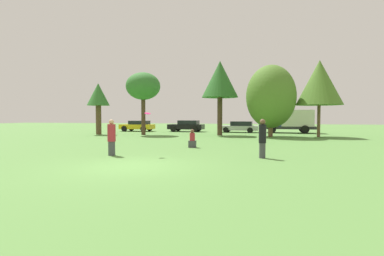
% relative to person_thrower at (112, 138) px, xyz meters
% --- Properties ---
extents(ground_plane, '(120.00, 120.00, 0.00)m').
position_rel_person_thrower_xyz_m(ground_plane, '(2.10, -2.45, -0.84)').
color(ground_plane, '#54843D').
extents(person_thrower, '(0.37, 0.37, 1.68)m').
position_rel_person_thrower_xyz_m(person_thrower, '(0.00, 0.00, 0.00)').
color(person_thrower, '#3F3F47').
rests_on(person_thrower, ground).
extents(person_catcher, '(0.32, 0.32, 1.70)m').
position_rel_person_thrower_xyz_m(person_catcher, '(6.82, 0.66, 0.04)').
color(person_catcher, '#3F3F47').
rests_on(person_catcher, ground).
extents(frisbee, '(0.29, 0.28, 0.11)m').
position_rel_person_thrower_xyz_m(frisbee, '(1.62, 0.40, 1.12)').
color(frisbee, '#F21E72').
extents(bystander_sitting, '(0.41, 0.34, 1.07)m').
position_rel_person_thrower_xyz_m(bystander_sitting, '(2.93, 4.13, -0.39)').
color(bystander_sitting, '#3F3F47').
rests_on(bystander_sitting, ground).
extents(tree_0, '(2.21, 2.21, 5.12)m').
position_rel_person_thrower_xyz_m(tree_0, '(-8.82, 13.73, 3.00)').
color(tree_0, brown).
rests_on(tree_0, ground).
extents(tree_1, '(3.33, 3.33, 6.09)m').
position_rel_person_thrower_xyz_m(tree_1, '(-4.22, 14.16, 3.87)').
color(tree_1, '#473323').
rests_on(tree_1, ground).
extents(tree_2, '(3.44, 3.44, 7.06)m').
position_rel_person_thrower_xyz_m(tree_2, '(3.19, 15.00, 4.43)').
color(tree_2, '#473323').
rests_on(tree_2, ground).
extents(tree_3, '(4.33, 4.33, 6.35)m').
position_rel_person_thrower_xyz_m(tree_3, '(7.82, 14.15, 2.72)').
color(tree_3, brown).
rests_on(tree_3, ground).
extents(tree_4, '(3.91, 3.91, 6.72)m').
position_rel_person_thrower_xyz_m(tree_4, '(11.92, 14.71, 3.91)').
color(tree_4, brown).
rests_on(tree_4, ground).
extents(parked_car_yellow, '(4.10, 2.16, 1.29)m').
position_rel_person_thrower_xyz_m(parked_car_yellow, '(-7.45, 20.23, -0.15)').
color(parked_car_yellow, gold).
rests_on(parked_car_yellow, ground).
extents(parked_car_black, '(4.26, 2.14, 1.34)m').
position_rel_person_thrower_xyz_m(parked_car_black, '(-1.46, 20.81, -0.13)').
color(parked_car_black, black).
rests_on(parked_car_black, ground).
extents(parked_car_silver, '(4.37, 2.23, 1.25)m').
position_rel_person_thrower_xyz_m(parked_car_silver, '(4.76, 20.61, -0.19)').
color(parked_car_silver, '#B2B2B7').
rests_on(parked_car_silver, ground).
extents(delivery_truck_blue, '(5.44, 2.51, 2.51)m').
position_rel_person_thrower_xyz_m(delivery_truck_blue, '(10.31, 20.85, 0.51)').
color(delivery_truck_blue, '#2D2D33').
rests_on(delivery_truck_blue, ground).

